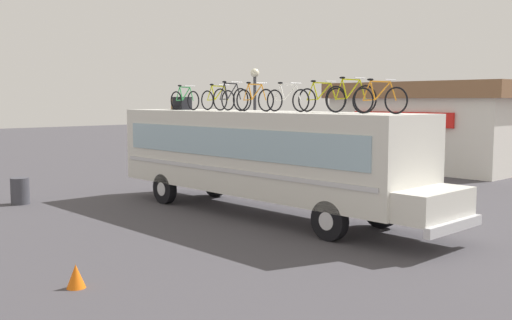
% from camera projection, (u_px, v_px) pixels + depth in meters
% --- Properties ---
extents(ground_plane, '(120.00, 120.00, 0.00)m').
position_uv_depth(ground_plane, '(258.00, 213.00, 18.30)').
color(ground_plane, '#423F44').
extents(bus, '(12.19, 2.55, 3.17)m').
position_uv_depth(bus, '(261.00, 153.00, 18.00)').
color(bus, silver).
rests_on(bus, ground).
extents(luggage_bag_1, '(0.54, 0.33, 0.41)m').
position_uv_depth(luggage_bag_1, '(179.00, 104.00, 21.49)').
color(luggage_bag_1, olive).
rests_on(luggage_bag_1, bus).
extents(luggage_bag_2, '(0.57, 0.44, 0.45)m').
position_uv_depth(luggage_bag_2, '(182.00, 103.00, 20.75)').
color(luggage_bag_2, black).
rests_on(luggage_bag_2, bus).
extents(rooftop_bicycle_1, '(1.61, 0.44, 0.86)m').
position_uv_depth(rooftop_bicycle_1, '(184.00, 99.00, 19.99)').
color(rooftop_bicycle_1, black).
rests_on(rooftop_bicycle_1, bus).
extents(rooftop_bicycle_2, '(1.74, 0.44, 0.89)m').
position_uv_depth(rooftop_bicycle_2, '(217.00, 99.00, 19.58)').
color(rooftop_bicycle_2, black).
rests_on(rooftop_bicycle_2, bus).
extents(rooftop_bicycle_3, '(1.71, 0.44, 0.95)m').
position_uv_depth(rooftop_bicycle_3, '(230.00, 98.00, 18.63)').
color(rooftop_bicycle_3, black).
rests_on(rooftop_bicycle_3, bus).
extents(rooftop_bicycle_4, '(1.65, 0.44, 0.90)m').
position_uv_depth(rooftop_bicycle_4, '(254.00, 99.00, 17.78)').
color(rooftop_bicycle_4, black).
rests_on(rooftop_bicycle_4, bus).
extents(rooftop_bicycle_5, '(1.71, 0.44, 0.88)m').
position_uv_depth(rooftop_bicycle_5, '(287.00, 99.00, 17.23)').
color(rooftop_bicycle_5, black).
rests_on(rooftop_bicycle_5, bus).
extents(rooftop_bicycle_6, '(1.75, 0.44, 0.91)m').
position_uv_depth(rooftop_bicycle_6, '(321.00, 99.00, 16.67)').
color(rooftop_bicycle_6, black).
rests_on(rooftop_bicycle_6, bus).
extents(rooftop_bicycle_7, '(1.71, 0.44, 0.97)m').
position_uv_depth(rooftop_bicycle_7, '(350.00, 98.00, 15.72)').
color(rooftop_bicycle_7, black).
rests_on(rooftop_bicycle_7, bus).
extents(rooftop_bicycle_8, '(1.67, 0.44, 0.89)m').
position_uv_depth(rooftop_bicycle_8, '(379.00, 99.00, 14.76)').
color(rooftop_bicycle_8, black).
rests_on(rooftop_bicycle_8, bus).
extents(roadside_building, '(9.82, 6.69, 4.38)m').
position_uv_depth(roadside_building, '(436.00, 124.00, 30.52)').
color(roadside_building, silver).
rests_on(roadside_building, ground).
extents(trash_bin, '(0.61, 0.61, 0.89)m').
position_uv_depth(trash_bin, '(20.00, 191.00, 19.91)').
color(trash_bin, '#3F3F47').
rests_on(trash_bin, ground).
extents(traffic_cone, '(0.36, 0.36, 0.46)m').
position_uv_depth(traffic_cone, '(76.00, 276.00, 11.05)').
color(traffic_cone, orange).
rests_on(traffic_cone, ground).
extents(street_lamp, '(0.39, 0.39, 4.91)m').
position_uv_depth(street_lamp, '(255.00, 105.00, 26.65)').
color(street_lamp, '#38383D').
rests_on(street_lamp, ground).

